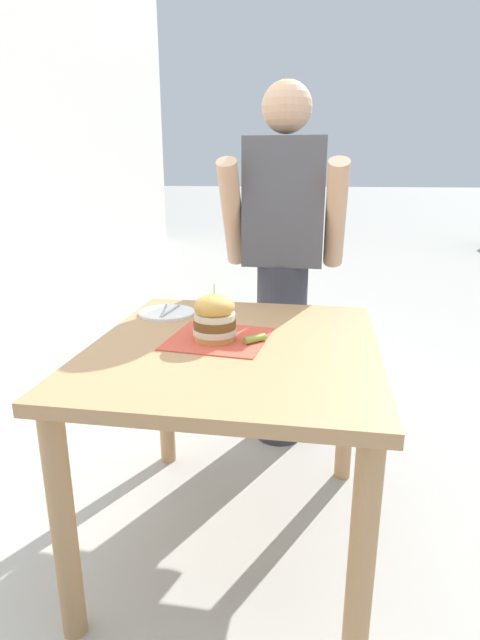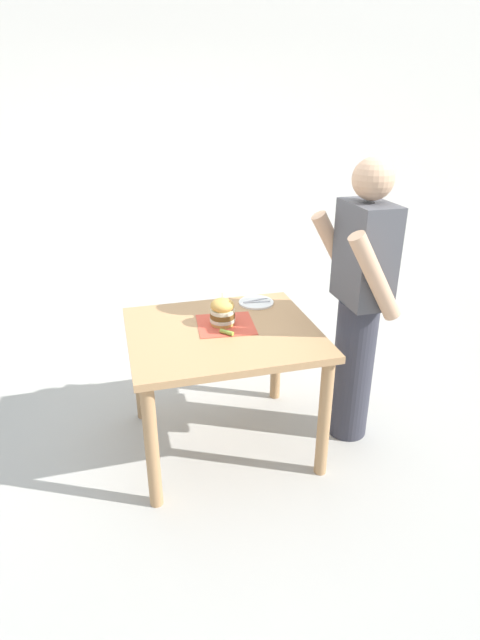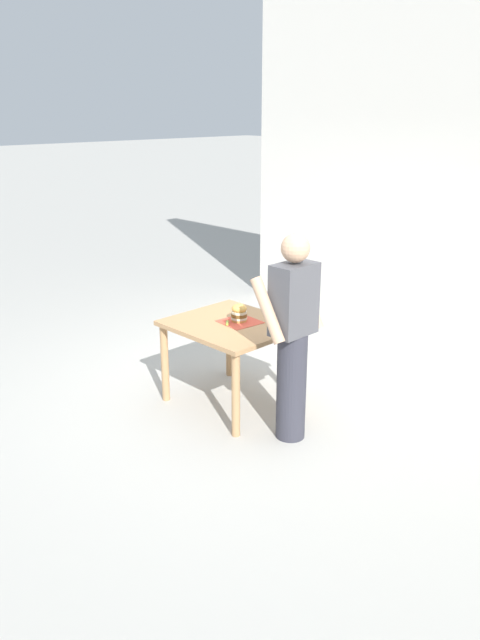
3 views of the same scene
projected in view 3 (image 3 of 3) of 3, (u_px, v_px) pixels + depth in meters
name	position (u px, v px, depth m)	size (l,w,h in m)	color
ground_plane	(232.00, 402.00, 5.74)	(80.00, 80.00, 0.00)	#ADAAA3
patio_table	(232.00, 336.00, 5.53)	(0.93, 1.05, 0.77)	tan
serving_paper	(240.00, 322.00, 5.51)	(0.32, 0.32, 0.00)	#D64C38
sandwich	(239.00, 313.00, 5.50)	(0.15, 0.15, 0.19)	gold
pickle_spear	(227.00, 323.00, 5.44)	(0.02, 0.02, 0.08)	#8EA83D
side_plate_with_forks	(281.00, 321.00, 5.51)	(0.22, 0.22, 0.02)	white
diner_across_table	(292.00, 335.00, 4.87)	(0.55, 0.35, 1.69)	#33333D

